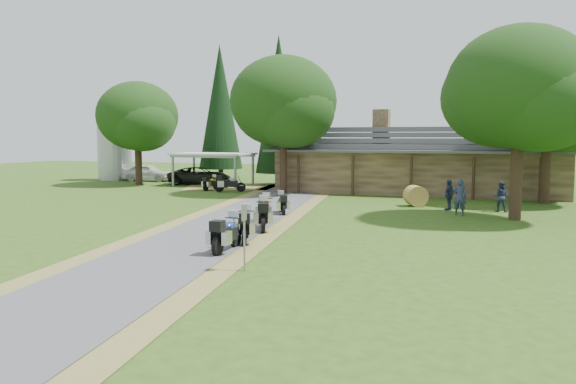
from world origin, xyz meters
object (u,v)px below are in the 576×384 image
(motorcycle_row_a, at_px, (227,232))
(motorcycle_row_c, at_px, (264,214))
(motorcycle_row_d, at_px, (265,208))
(motorcycle_carport_a, at_px, (211,183))
(carport, at_px, (214,169))
(lodge, at_px, (419,159))
(motorcycle_carport_b, at_px, (230,183))
(hay_bale, at_px, (416,196))
(motorcycle_row_b, at_px, (245,224))
(silo, at_px, (114,147))
(car_white_sedan, at_px, (148,170))
(car_dark_suv, at_px, (200,171))
(motorcycle_row_e, at_px, (282,203))

(motorcycle_row_a, distance_m, motorcycle_row_c, 4.78)
(motorcycle_row_c, relative_size, motorcycle_row_d, 1.09)
(motorcycle_row_a, xyz_separation_m, motorcycle_carport_a, (-11.20, 20.75, -0.12))
(carport, bearing_deg, lodge, 1.32)
(motorcycle_row_c, xyz_separation_m, motorcycle_carport_b, (-8.70, 15.17, -0.03))
(hay_bale, bearing_deg, motorcycle_row_c, -116.03)
(motorcycle_row_c, bearing_deg, motorcycle_row_b, 166.62)
(silo, bearing_deg, motorcycle_row_a, -47.78)
(car_white_sedan, bearing_deg, motorcycle_row_c, -144.67)
(motorcycle_row_a, relative_size, motorcycle_row_d, 1.05)
(motorcycle_carport_a, bearing_deg, carport, 32.10)
(carport, distance_m, car_dark_suv, 1.91)
(motorcycle_row_a, height_order, hay_bale, motorcycle_row_a)
(motorcycle_carport_a, distance_m, motorcycle_carport_b, 2.19)
(carport, relative_size, motorcycle_carport_b, 3.11)
(motorcycle_row_a, bearing_deg, car_white_sedan, 35.98)
(carport, xyz_separation_m, motorcycle_row_a, (12.92, -24.64, -0.67))
(motorcycle_carport_b, bearing_deg, silo, 129.59)
(motorcycle_row_b, relative_size, motorcycle_carport_a, 1.20)
(carport, distance_m, hay_bale, 19.92)
(silo, distance_m, motorcycle_row_a, 36.69)
(lodge, distance_m, carport, 16.94)
(car_dark_suv, relative_size, motorcycle_row_e, 3.40)
(car_dark_suv, height_order, motorcycle_row_d, car_dark_suv)
(car_dark_suv, bearing_deg, hay_bale, -137.89)
(motorcycle_row_c, xyz_separation_m, motorcycle_carport_a, (-10.72, 15.99, -0.15))
(silo, relative_size, motorcycle_row_e, 3.67)
(motorcycle_row_a, relative_size, motorcycle_carport_a, 1.20)
(car_dark_suv, bearing_deg, motorcycle_row_b, -169.58)
(car_dark_suv, height_order, motorcycle_carport_b, car_dark_suv)
(motorcycle_row_e, xyz_separation_m, motorcycle_carport_a, (-9.73, 10.85, -0.01))
(motorcycle_row_b, height_order, motorcycle_row_e, motorcycle_row_b)
(motorcycle_carport_a, height_order, motorcycle_carport_b, motorcycle_carport_b)
(car_dark_suv, xyz_separation_m, motorcycle_row_e, (13.18, -15.51, -0.53))
(motorcycle_row_a, bearing_deg, silo, 40.41)
(carport, relative_size, motorcycle_row_e, 3.66)
(motorcycle_row_c, bearing_deg, car_dark_suv, 13.70)
(car_dark_suv, height_order, motorcycle_row_b, car_dark_suv)
(motorcycle_row_a, xyz_separation_m, motorcycle_row_d, (-1.29, 6.98, -0.03))
(motorcycle_row_a, distance_m, motorcycle_carport_a, 23.58)
(lodge, relative_size, carport, 3.39)
(motorcycle_row_b, bearing_deg, carport, 9.06)
(lodge, bearing_deg, motorcycle_carport_a, -164.52)
(motorcycle_row_b, bearing_deg, motorcycle_row_a, 163.15)
(motorcycle_row_a, height_order, motorcycle_row_c, motorcycle_row_c)
(motorcycle_row_c, distance_m, motorcycle_carport_a, 19.25)
(car_white_sedan, xyz_separation_m, hay_bale, (25.65, -11.18, -0.39))
(lodge, xyz_separation_m, hay_bale, (0.86, -9.29, -1.84))
(lodge, height_order, carport, lodge)
(car_white_sedan, bearing_deg, motorcycle_carport_a, -129.67)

